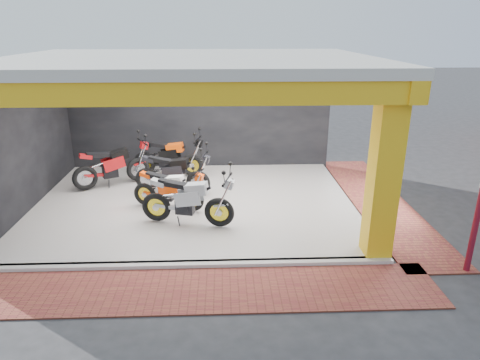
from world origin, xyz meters
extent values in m
plane|color=#2D2D30|center=(0.00, 0.00, 0.00)|extent=(80.00, 80.00, 0.00)
cube|color=silver|center=(0.00, 2.00, 0.05)|extent=(8.00, 6.00, 0.10)
cube|color=beige|center=(0.00, 2.00, 3.60)|extent=(8.40, 6.40, 0.20)
cube|color=black|center=(0.00, 5.10, 1.75)|extent=(8.20, 0.20, 3.50)
cube|color=black|center=(-4.10, 2.00, 1.75)|extent=(0.20, 6.20, 3.50)
cube|color=gold|center=(3.75, -0.75, 1.75)|extent=(0.50, 0.50, 3.50)
cube|color=gold|center=(0.00, -1.00, 3.30)|extent=(8.40, 0.30, 0.40)
cube|color=gold|center=(4.00, 2.00, 3.30)|extent=(0.30, 6.40, 0.40)
cube|color=silver|center=(0.00, -1.02, 0.05)|extent=(8.00, 0.20, 0.10)
cube|color=brown|center=(0.00, -1.80, 0.01)|extent=(9.00, 1.40, 0.03)
cube|color=brown|center=(4.80, 2.00, 0.01)|extent=(1.40, 7.00, 0.03)
cylinder|color=maroon|center=(5.29, -1.38, 1.34)|extent=(0.11, 0.11, 2.69)
camera|label=1|loc=(0.76, -8.18, 4.34)|focal=32.00mm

